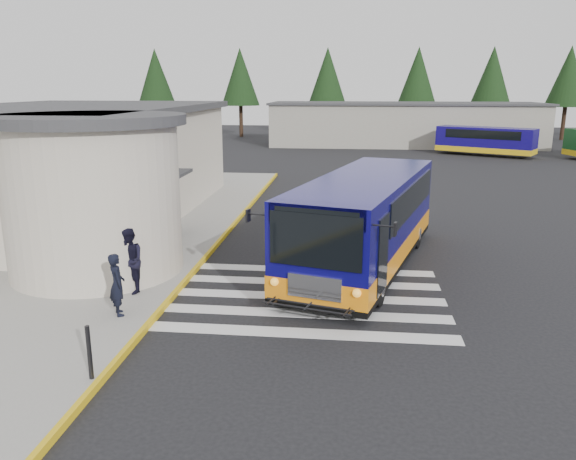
# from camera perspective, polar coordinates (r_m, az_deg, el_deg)

# --- Properties ---
(ground) EXTENTS (140.00, 140.00, 0.00)m
(ground) POSITION_cam_1_polar(r_m,az_deg,el_deg) (16.64, 3.31, -5.86)
(ground) COLOR black
(ground) RESTS_ON ground
(sidewalk) EXTENTS (10.00, 34.00, 0.15)m
(sidewalk) POSITION_cam_1_polar(r_m,az_deg,el_deg) (22.61, -19.51, -0.99)
(sidewalk) COLOR gray
(sidewalk) RESTS_ON ground
(curb_strip) EXTENTS (0.12, 34.00, 0.16)m
(curb_strip) POSITION_cam_1_polar(r_m,az_deg,el_deg) (20.96, -7.22, -1.43)
(curb_strip) COLOR gold
(curb_strip) RESTS_ON ground
(station_building) EXTENTS (12.70, 18.70, 4.80)m
(station_building) POSITION_cam_1_polar(r_m,az_deg,el_deg) (25.51, -20.94, 6.28)
(station_building) COLOR #BCB39F
(station_building) RESTS_ON ground
(crosswalk) EXTENTS (8.00, 5.35, 0.01)m
(crosswalk) POSITION_cam_1_polar(r_m,az_deg,el_deg) (15.92, 1.34, -6.78)
(crosswalk) COLOR silver
(crosswalk) RESTS_ON ground
(depot_building) EXTENTS (26.40, 8.40, 4.20)m
(depot_building) POSITION_cam_1_polar(r_m,az_deg,el_deg) (57.94, 11.68, 10.50)
(depot_building) COLOR gray
(depot_building) RESTS_ON ground
(tree_line) EXTENTS (58.40, 4.40, 10.00)m
(tree_line) POSITION_cam_1_polar(r_m,az_deg,el_deg) (65.83, 11.51, 15.01)
(tree_line) COLOR black
(tree_line) RESTS_ON ground
(transit_bus) EXTENTS (5.79, 10.85, 2.98)m
(transit_bus) POSITION_cam_1_polar(r_m,az_deg,el_deg) (18.32, 7.78, 0.58)
(transit_bus) COLOR #0B075A
(transit_bus) RESTS_ON ground
(pedestrian_a) EXTENTS (0.64, 0.70, 1.60)m
(pedestrian_a) POSITION_cam_1_polar(r_m,az_deg,el_deg) (14.72, -16.97, -5.31)
(pedestrian_a) COLOR black
(pedestrian_a) RESTS_ON sidewalk
(pedestrian_b) EXTENTS (1.12, 1.15, 1.86)m
(pedestrian_b) POSITION_cam_1_polar(r_m,az_deg,el_deg) (16.13, -15.84, -3.01)
(pedestrian_b) COLOR black
(pedestrian_b) RESTS_ON sidewalk
(bollard) EXTENTS (0.09, 0.09, 1.12)m
(bollard) POSITION_cam_1_polar(r_m,az_deg,el_deg) (11.87, -19.53, -11.65)
(bollard) COLOR black
(bollard) RESTS_ON sidewalk
(far_bus_a) EXTENTS (8.09, 5.84, 2.06)m
(far_bus_a) POSITION_cam_1_polar(r_m,az_deg,el_deg) (51.03, 19.43, 8.64)
(far_bus_a) COLOR #110861
(far_bus_a) RESTS_ON ground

